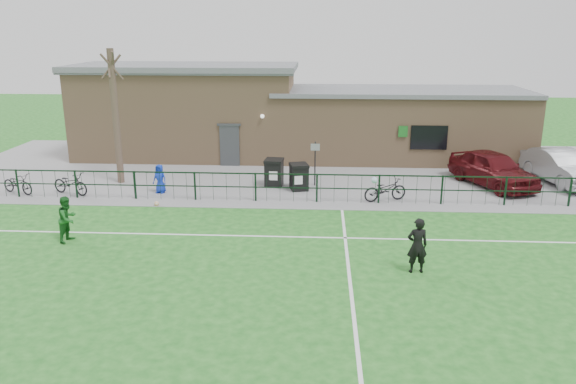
# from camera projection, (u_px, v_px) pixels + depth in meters

# --- Properties ---
(ground) EXTENTS (90.00, 90.00, 0.00)m
(ground) POSITION_uv_depth(u_px,v_px,m) (277.00, 289.00, 15.28)
(ground) COLOR #1B5C1B
(ground) RESTS_ON ground
(paving_strip) EXTENTS (34.00, 13.00, 0.02)m
(paving_strip) POSITION_uv_depth(u_px,v_px,m) (298.00, 169.00, 28.20)
(paving_strip) COLOR gray
(paving_strip) RESTS_ON ground
(pitch_line_touch) EXTENTS (28.00, 0.10, 0.01)m
(pitch_line_touch) POSITION_uv_depth(u_px,v_px,m) (292.00, 203.00, 22.75)
(pitch_line_touch) COLOR white
(pitch_line_touch) RESTS_ON ground
(pitch_line_mid) EXTENTS (28.00, 0.10, 0.01)m
(pitch_line_mid) POSITION_uv_depth(u_px,v_px,m) (286.00, 237.00, 19.11)
(pitch_line_mid) COLOR white
(pitch_line_mid) RESTS_ON ground
(pitch_line_perp) EXTENTS (0.10, 16.00, 0.01)m
(pitch_line_perp) POSITION_uv_depth(u_px,v_px,m) (351.00, 291.00, 15.17)
(pitch_line_perp) COLOR white
(pitch_line_perp) RESTS_ON ground
(perimeter_fence) EXTENTS (28.00, 0.10, 1.20)m
(perimeter_fence) POSITION_uv_depth(u_px,v_px,m) (292.00, 188.00, 22.77)
(perimeter_fence) COLOR black
(perimeter_fence) RESTS_ON ground
(bare_tree) EXTENTS (0.30, 0.30, 6.00)m
(bare_tree) POSITION_uv_depth(u_px,v_px,m) (116.00, 118.00, 24.93)
(bare_tree) COLOR #48362B
(bare_tree) RESTS_ON ground
(wheelie_bin_left) EXTENTS (0.89, 0.96, 1.07)m
(wheelie_bin_left) POSITION_uv_depth(u_px,v_px,m) (299.00, 178.00, 24.46)
(wheelie_bin_left) COLOR black
(wheelie_bin_left) RESTS_ON paving_strip
(wheelie_bin_right) EXTENTS (0.82, 0.91, 1.13)m
(wheelie_bin_right) POSITION_uv_depth(u_px,v_px,m) (274.00, 173.00, 25.07)
(wheelie_bin_right) COLOR black
(wheelie_bin_right) RESTS_ON paving_strip
(sign_post) EXTENTS (0.07, 0.07, 2.00)m
(sign_post) POSITION_uv_depth(u_px,v_px,m) (315.00, 164.00, 24.98)
(sign_post) COLOR black
(sign_post) RESTS_ON paving_strip
(car_maroon) EXTENTS (3.55, 4.98, 1.58)m
(car_maroon) POSITION_uv_depth(u_px,v_px,m) (493.00, 169.00, 24.99)
(car_maroon) COLOR #4D0D11
(car_maroon) RESTS_ON paving_strip
(car_silver) EXTENTS (2.37, 4.78, 1.51)m
(car_silver) POSITION_uv_depth(u_px,v_px,m) (561.00, 167.00, 25.48)
(car_silver) COLOR #96999D
(car_silver) RESTS_ON paving_strip
(bicycle_a) EXTENTS (1.78, 1.19, 0.89)m
(bicycle_a) POSITION_uv_depth(u_px,v_px,m) (18.00, 183.00, 23.91)
(bicycle_a) COLOR black
(bicycle_a) RESTS_ON paving_strip
(bicycle_c) EXTENTS (1.92, 1.24, 0.95)m
(bicycle_c) POSITION_uv_depth(u_px,v_px,m) (70.00, 183.00, 23.79)
(bicycle_c) COLOR black
(bicycle_c) RESTS_ON paving_strip
(bicycle_e) EXTENTS (1.95, 1.24, 0.97)m
(bicycle_e) POSITION_uv_depth(u_px,v_px,m) (385.00, 189.00, 22.88)
(bicycle_e) COLOR black
(bicycle_e) RESTS_ON paving_strip
(spectator_child) EXTENTS (0.68, 0.53, 1.24)m
(spectator_child) POSITION_uv_depth(u_px,v_px,m) (160.00, 179.00, 23.97)
(spectator_child) COLOR #122DAD
(spectator_child) RESTS_ON paving_strip
(goalkeeper_kick) EXTENTS (1.40, 3.70, 1.96)m
(goalkeeper_kick) POSITION_uv_depth(u_px,v_px,m) (416.00, 243.00, 16.21)
(goalkeeper_kick) COLOR black
(goalkeeper_kick) RESTS_ON ground
(outfield_player) EXTENTS (0.74, 0.86, 1.55)m
(outfield_player) POSITION_uv_depth(u_px,v_px,m) (68.00, 219.00, 18.55)
(outfield_player) COLOR #195A1F
(outfield_player) RESTS_ON ground
(ball_ground) EXTENTS (0.20, 0.20, 0.20)m
(ball_ground) POSITION_uv_depth(u_px,v_px,m) (157.00, 204.00, 22.37)
(ball_ground) COLOR white
(ball_ground) RESTS_ON ground
(clubhouse) EXTENTS (24.25, 5.40, 4.96)m
(clubhouse) POSITION_uv_depth(u_px,v_px,m) (284.00, 116.00, 30.50)
(clubhouse) COLOR #A7825D
(clubhouse) RESTS_ON ground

